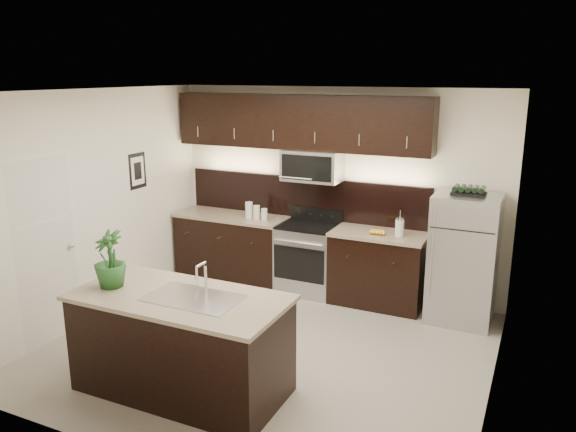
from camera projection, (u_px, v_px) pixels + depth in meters
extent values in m
plane|color=gray|center=(268.00, 348.00, 6.02)|extent=(4.50, 4.50, 0.00)
cube|color=silver|center=(335.00, 191.00, 7.44)|extent=(4.50, 0.02, 2.70)
cube|color=silver|center=(137.00, 297.00, 3.93)|extent=(4.50, 0.02, 2.70)
cube|color=silver|center=(97.00, 206.00, 6.60)|extent=(0.02, 4.00, 2.70)
cube|color=silver|center=(502.00, 258.00, 4.76)|extent=(0.02, 4.00, 2.70)
cube|color=white|center=(265.00, 91.00, 5.35)|extent=(4.50, 4.00, 0.02)
cube|color=silver|center=(47.00, 253.00, 5.98)|extent=(0.04, 0.80, 2.02)
sphere|color=silver|center=(72.00, 246.00, 6.25)|extent=(0.06, 0.06, 0.06)
cube|color=black|center=(138.00, 171.00, 7.18)|extent=(0.01, 0.32, 0.46)
cube|color=white|center=(138.00, 171.00, 7.18)|extent=(0.00, 0.24, 0.36)
cube|color=black|center=(233.00, 248.00, 7.97)|extent=(1.57, 0.62, 0.90)
cube|color=black|center=(378.00, 270.00, 7.10)|extent=(1.16, 0.62, 0.90)
cube|color=#B2B2B7|center=(308.00, 259.00, 7.49)|extent=(0.76, 0.62, 0.90)
cube|color=black|center=(309.00, 226.00, 7.38)|extent=(0.76, 0.60, 0.03)
cube|color=#C2A992|center=(232.00, 216.00, 7.85)|extent=(1.59, 0.65, 0.04)
cube|color=#C2A992|center=(379.00, 234.00, 6.98)|extent=(1.18, 0.65, 0.04)
cube|color=black|center=(303.00, 197.00, 7.64)|extent=(3.49, 0.02, 0.56)
cube|color=#B2B2B7|center=(312.00, 166.00, 7.28)|extent=(0.76, 0.40, 0.40)
cube|color=black|center=(299.00, 122.00, 7.26)|extent=(3.49, 0.33, 0.70)
cube|color=black|center=(182.00, 345.00, 5.14)|extent=(1.90, 0.90, 0.90)
cube|color=#C2A992|center=(179.00, 298.00, 5.02)|extent=(1.96, 0.96, 0.04)
cube|color=silver|center=(193.00, 298.00, 4.95)|extent=(0.84, 0.50, 0.01)
cylinder|color=silver|center=(206.00, 278.00, 5.11)|extent=(0.03, 0.03, 0.24)
cylinder|color=silver|center=(201.00, 265.00, 5.01)|extent=(0.02, 0.14, 0.02)
cylinder|color=silver|center=(197.00, 272.00, 4.96)|extent=(0.02, 0.02, 0.10)
cube|color=#B2B2B7|center=(463.00, 259.00, 6.55)|extent=(0.74, 0.67, 1.53)
cube|color=black|center=(469.00, 193.00, 6.35)|extent=(0.38, 0.23, 0.03)
cylinder|color=black|center=(456.00, 188.00, 6.40)|extent=(0.06, 0.22, 0.06)
cylinder|color=black|center=(462.00, 189.00, 6.37)|extent=(0.06, 0.22, 0.06)
cylinder|color=black|center=(469.00, 189.00, 6.34)|extent=(0.06, 0.22, 0.06)
cylinder|color=black|center=(476.00, 190.00, 6.31)|extent=(0.06, 0.22, 0.06)
cylinder|color=black|center=(482.00, 190.00, 6.28)|extent=(0.06, 0.22, 0.06)
imported|color=#1F4C1E|center=(110.00, 259.00, 5.16)|extent=(0.37, 0.37, 0.54)
cylinder|color=silver|center=(249.00, 210.00, 7.65)|extent=(0.10, 0.10, 0.22)
cylinder|color=silver|center=(257.00, 212.00, 7.60)|extent=(0.09, 0.09, 0.19)
cylinder|color=silver|center=(264.00, 214.00, 7.55)|extent=(0.08, 0.08, 0.16)
cylinder|color=silver|center=(399.00, 228.00, 6.80)|extent=(0.10, 0.10, 0.21)
cylinder|color=silver|center=(400.00, 219.00, 6.77)|extent=(0.11, 0.11, 0.02)
cylinder|color=silver|center=(400.00, 214.00, 6.76)|extent=(0.01, 0.01, 0.08)
ellipsoid|color=gold|center=(373.00, 231.00, 6.92)|extent=(0.21, 0.17, 0.06)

